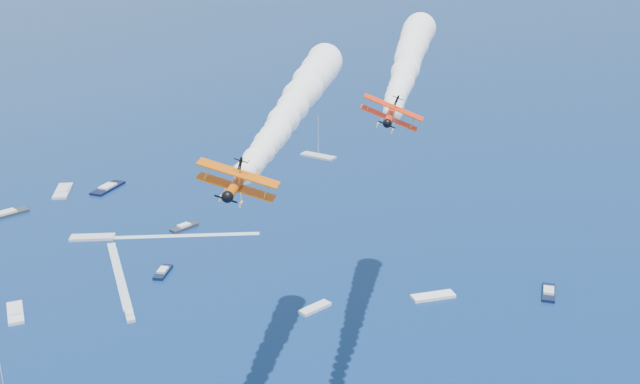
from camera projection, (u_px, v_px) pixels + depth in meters
biplane_lead at (390, 115)px, 103.62m from camera, size 11.99×12.25×8.25m
biplane_trail at (237, 183)px, 87.69m from camera, size 13.26×13.67×8.49m
smoke_trail_lead at (408, 62)px, 128.40m from camera, size 58.21×58.13×10.41m
smoke_trail_trail at (293, 107)px, 112.45m from camera, size 58.21×58.11×10.41m
spectator_boats at (63, 273)px, 182.92m from camera, size 217.54×160.55×0.70m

